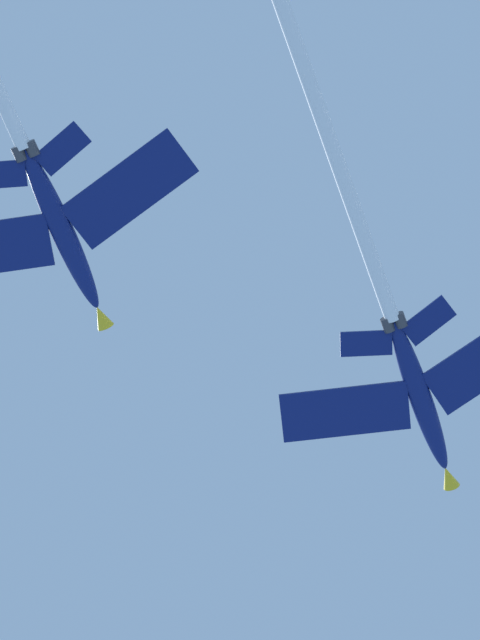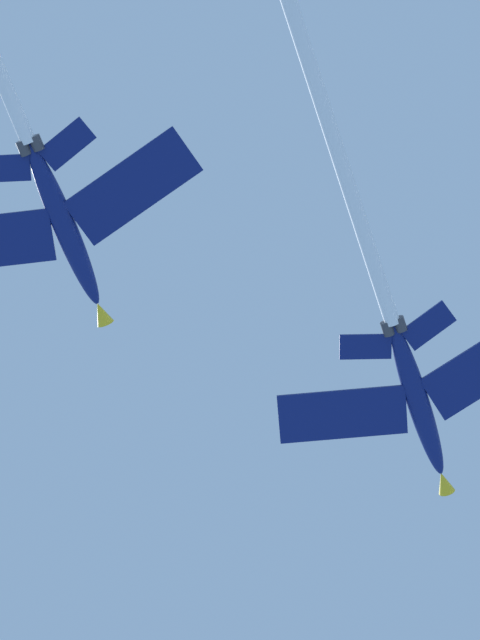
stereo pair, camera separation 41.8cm
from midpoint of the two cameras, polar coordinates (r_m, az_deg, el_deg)
jet_second at (r=97.24m, az=4.70°, el=4.29°), size 55.56×19.89×10.34m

